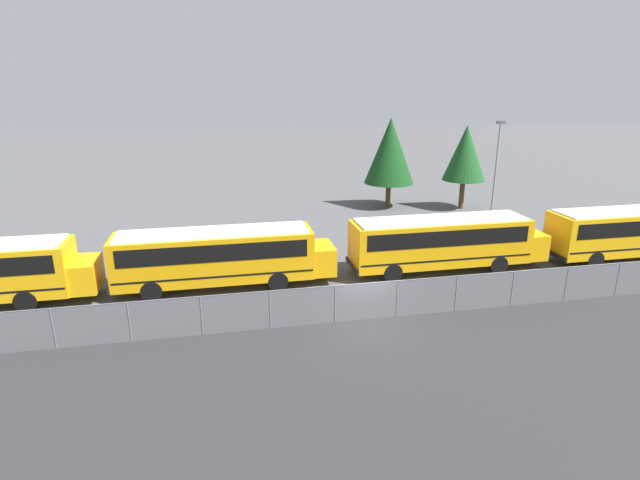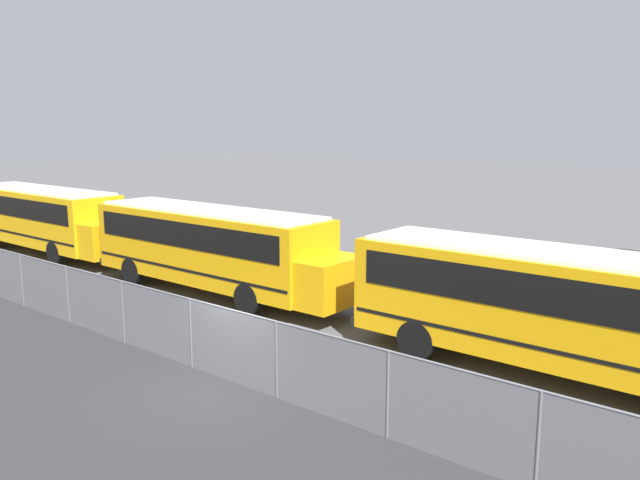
% 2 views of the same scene
% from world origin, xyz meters
% --- Properties ---
extents(ground_plane, '(200.00, 200.00, 0.00)m').
position_xyz_m(ground_plane, '(0.00, 0.00, 0.00)').
color(ground_plane, '#4C4C4F').
extents(fence, '(88.03, 0.07, 1.88)m').
position_xyz_m(fence, '(0.00, -0.00, 0.96)').
color(fence, '#9EA0A5').
rests_on(fence, ground_plane).
extents(school_bus_1, '(11.90, 2.62, 3.22)m').
position_xyz_m(school_bus_1, '(-19.11, 5.33, 1.93)').
color(school_bus_1, '#EDA80F').
rests_on(school_bus_1, ground_plane).
extents(school_bus_2, '(11.90, 2.62, 3.22)m').
position_xyz_m(school_bus_2, '(-6.68, 5.37, 1.93)').
color(school_bus_2, orange).
rests_on(school_bus_2, ground_plane).
extents(school_bus_3, '(11.90, 2.62, 3.22)m').
position_xyz_m(school_bus_3, '(6.32, 5.35, 1.93)').
color(school_bus_3, orange).
rests_on(school_bus_3, ground_plane).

